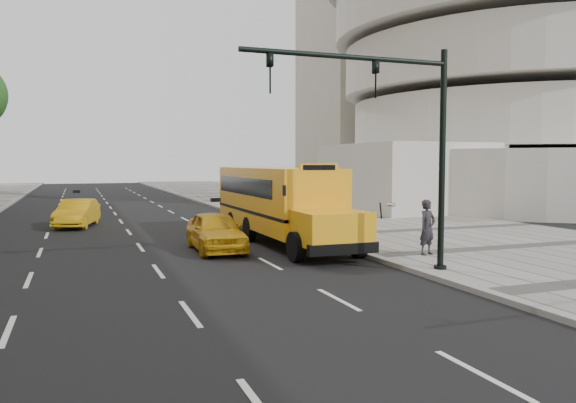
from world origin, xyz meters
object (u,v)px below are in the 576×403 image
object	(u,v)px
school_bus	(278,198)
traffic_signal	(400,131)
taxi_near	(216,231)
taxi_far	(77,213)
pedestrian	(427,227)

from	to	relation	value
school_bus	traffic_signal	xyz separation A→B (m)	(0.69, -8.13, 2.33)
taxi_near	traffic_signal	distance (m)	8.18
taxi_near	taxi_far	xyz separation A→B (m)	(-4.73, 9.94, -0.03)
school_bus	taxi_near	world-z (taller)	school_bus
taxi_far	taxi_near	bearing A→B (deg)	-51.30
taxi_far	traffic_signal	size ratio (longest dim) A/B	0.65
pedestrian	traffic_signal	size ratio (longest dim) A/B	0.29
school_bus	traffic_signal	distance (m)	8.48
taxi_near	taxi_far	size ratio (longest dim) A/B	1.02
pedestrian	taxi_far	bearing A→B (deg)	110.80
pedestrian	traffic_signal	bearing A→B (deg)	-154.97
school_bus	taxi_far	size ratio (longest dim) A/B	2.77
taxi_near	taxi_far	world-z (taller)	taxi_near
taxi_near	traffic_signal	bearing A→B (deg)	-59.21
school_bus	taxi_near	distance (m)	3.58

